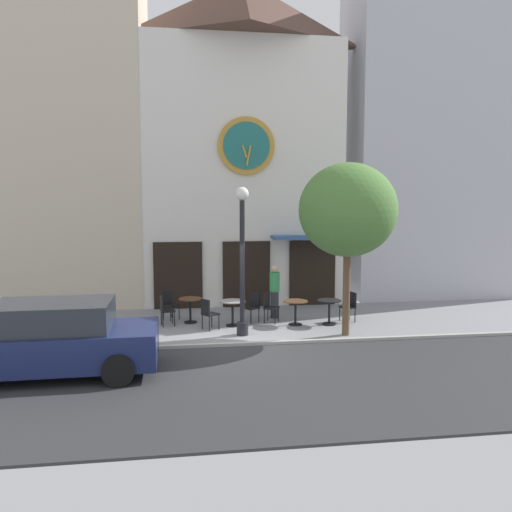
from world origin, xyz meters
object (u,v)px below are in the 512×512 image
Objects in this scene: cafe_table_rightmost at (295,308)px; street_tree at (348,210)px; cafe_table_near_curb at (190,305)px; pedestrian_green at (275,291)px; cafe_table_near_door at (233,307)px; cafe_table_center_left at (329,307)px; cafe_chair_left_end at (253,305)px; cafe_chair_under_awning at (350,304)px; cafe_chair_outer at (169,302)px; cafe_chair_by_entrance at (269,305)px; cafe_chair_facing_wall at (208,312)px; parked_car_navy at (53,339)px; street_lamp at (242,261)px; cafe_chair_near_tree at (165,308)px.

street_tree is at bearing -49.65° from cafe_table_rightmost.
pedestrian_green is at bearing 6.29° from cafe_table_near_curb.
street_tree is at bearing -55.88° from pedestrian_green.
cafe_table_near_door is 1.02× the size of cafe_table_center_left.
street_tree is at bearing -84.58° from cafe_table_center_left.
cafe_chair_left_end is (-2.21, 0.66, 0.00)m from cafe_table_center_left.
cafe_chair_under_awning and cafe_chair_outer have the same top height.
cafe_chair_by_entrance is at bearing 162.77° from cafe_table_center_left.
pedestrian_green is (2.15, 1.25, 0.33)m from cafe_chair_facing_wall.
cafe_chair_outer is at bearing 152.00° from street_tree.
parked_car_navy is at bearing -115.04° from cafe_chair_outer.
cafe_chair_under_awning is 5.59m from cafe_chair_outer.
parked_car_navy is at bearing -149.44° from cafe_table_rightmost.
parked_car_navy reaches higher than cafe_table_center_left.
street_tree is at bearing -43.29° from cafe_chair_by_entrance.
street_lamp is 4.49× the size of cafe_chair_by_entrance.
cafe_chair_left_end is at bearing 163.27° from cafe_table_center_left.
pedestrian_green is 7.15m from parked_car_navy.
cafe_chair_outer is (-4.74, 1.38, 0.00)m from cafe_table_center_left.
street_lamp is 5.37× the size of cafe_table_near_curb.
cafe_table_near_door is (-2.98, 1.45, -2.86)m from street_tree.
cafe_table_center_left is (1.00, -0.11, 0.01)m from cafe_table_rightmost.
cafe_chair_under_awning is 5.60m from cafe_chair_near_tree.
cafe_table_near_door is 0.85× the size of cafe_chair_under_awning.
street_tree reaches higher than pedestrian_green.
cafe_table_near_door is 1.69m from pedestrian_green.
cafe_chair_outer reaches higher than cafe_table_near_curb.
cafe_chair_outer is (0.10, 0.86, 0.00)m from cafe_chair_near_tree.
street_lamp is 2.58m from pedestrian_green.
cafe_table_rightmost is (1.87, -0.13, -0.03)m from cafe_table_near_door.
pedestrian_green is (1.41, 0.87, 0.31)m from cafe_table_near_door.
cafe_table_center_left is at bearing -11.34° from cafe_table_near_curb.
cafe_chair_near_tree is at bearing -176.95° from cafe_chair_left_end.
cafe_chair_near_tree is 1.00× the size of cafe_chair_left_end.
parked_car_navy is (-2.14, -3.94, 0.23)m from cafe_chair_near_tree.
cafe_chair_outer is at bearing 169.15° from cafe_chair_under_awning.
cafe_chair_near_tree is at bearing 148.23° from street_lamp.
street_lamp is 3.15m from street_tree.
street_lamp is at bearing 172.00° from street_tree.
cafe_table_center_left is at bearing 16.70° from street_lamp.
cafe_chair_facing_wall is 1.00× the size of cafe_chair_outer.
street_tree is at bearing -25.91° from cafe_table_near_door.
pedestrian_green is at bearing 57.20° from street_lamp.
cafe_chair_near_tree and cafe_chair_left_end have the same top height.
cafe_table_rightmost is at bearing -6.11° from cafe_chair_near_tree.
cafe_chair_left_end is at bearing 40.52° from parked_car_navy.
cafe_chair_outer is at bearing 161.27° from cafe_table_rightmost.
cafe_table_near_door is 0.46× the size of pedestrian_green.
cafe_table_rightmost is 0.81× the size of cafe_chair_left_end.
cafe_chair_left_end is at bearing 155.39° from cafe_table_rightmost.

